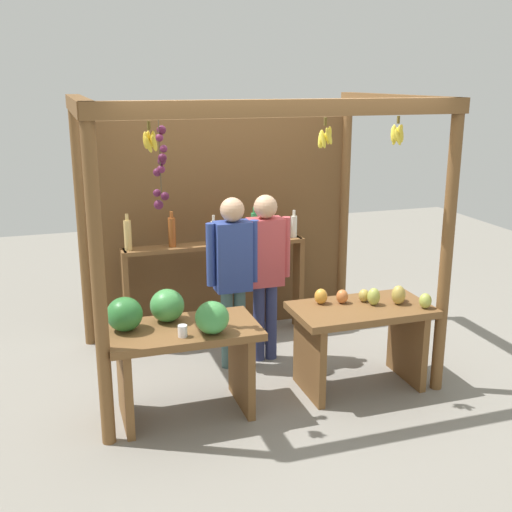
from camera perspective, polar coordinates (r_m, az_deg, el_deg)
name	(u,v)px	position (r m, az deg, el deg)	size (l,w,h in m)	color
ground_plane	(250,363)	(6.07, -0.57, -9.57)	(12.00, 12.00, 0.00)	gray
market_stall	(235,206)	(6.02, -1.87, 4.51)	(2.89, 2.03, 2.44)	brown
fruit_counter_left	(177,338)	(5.00, -7.07, -7.30)	(1.20, 0.68, 0.99)	brown
fruit_counter_right	(362,327)	(5.52, 9.45, -6.27)	(1.16, 0.64, 0.90)	brown
bottle_shelf_unit	(214,265)	(6.41, -3.78, -0.79)	(1.85, 0.22, 1.35)	brown
vendor_man	(233,268)	(5.69, -2.07, -1.09)	(0.48, 0.21, 1.59)	#416060
vendor_woman	(265,263)	(5.84, 0.83, -0.67)	(0.48, 0.21, 1.58)	navy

